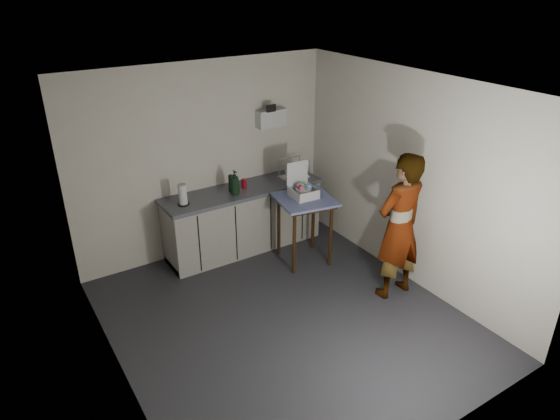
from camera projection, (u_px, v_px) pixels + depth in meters
ground at (286, 319)px, 5.66m from camera, size 4.00×4.00×0.00m
wall_back at (204, 161)px, 6.62m from camera, size 3.60×0.02×2.60m
wall_right at (411, 181)px, 5.97m from camera, size 0.02×4.00×2.60m
wall_left at (110, 267)px, 4.23m from camera, size 0.02×4.00×2.60m
ceiling at (287, 90)px, 4.54m from camera, size 3.60×4.00×0.01m
kitchen_counter at (244, 220)px, 6.97m from camera, size 2.24×0.62×0.91m
wall_shelf at (271, 118)px, 6.85m from camera, size 0.42×0.18×0.37m
side_table at (305, 206)px, 6.51m from camera, size 0.82×0.82×0.92m
standing_man at (399, 227)px, 5.76m from camera, size 0.67×0.45×1.80m
soap_bottle at (235, 182)px, 6.53m from camera, size 0.13×0.13×0.33m
soda_can at (244, 184)px, 6.75m from camera, size 0.07×0.07×0.13m
dark_bottle at (231, 183)px, 6.63m from camera, size 0.07×0.07×0.23m
paper_towel at (183, 195)px, 6.24m from camera, size 0.15×0.15×0.27m
dish_rack at (294, 174)px, 7.08m from camera, size 0.39×0.29×0.27m
bakery_box at (303, 190)px, 6.46m from camera, size 0.33×0.34×0.44m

